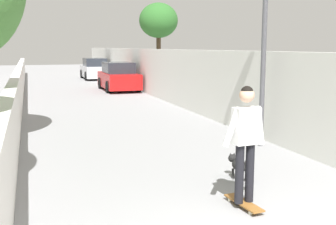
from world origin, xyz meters
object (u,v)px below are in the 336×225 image
at_px(dog, 238,165).
at_px(car_near, 119,77).
at_px(skateboard, 244,203).
at_px(person_skateboarder, 246,135).
at_px(lamp_post, 264,28).
at_px(tree_right_far, 159,21).
at_px(car_far, 95,69).

xyz_separation_m(dog, car_near, (16.02, -1.15, 0.44)).
distance_m(skateboard, person_skateboarder, 1.04).
bearing_deg(lamp_post, skateboard, 145.68).
height_order(person_skateboarder, car_near, person_skateboarder).
bearing_deg(tree_right_far, skateboard, 166.92).
distance_m(skateboard, dog, 1.36).
bearing_deg(person_skateboarder, skateboard, -4.76).
height_order(skateboard, person_skateboarder, person_skateboarder).
distance_m(person_skateboarder, car_near, 17.34).
bearing_deg(lamp_post, dog, 140.96).
distance_m(dog, car_near, 16.07).
height_order(tree_right_far, car_far, tree_right_far).
xyz_separation_m(lamp_post, car_far, (22.45, 0.60, -2.09)).
height_order(dog, car_far, car_far).
distance_m(tree_right_far, car_far, 9.51).
relative_size(tree_right_far, person_skateboarder, 2.73).
bearing_deg(dog, skateboard, 155.48).
relative_size(tree_right_far, skateboard, 5.86).
relative_size(skateboard, dog, 0.54).
relative_size(person_skateboarder, dog, 1.15).
distance_m(lamp_post, car_far, 22.55).
xyz_separation_m(tree_right_far, dog, (-15.89, 3.42, -3.49)).
bearing_deg(tree_right_far, dog, 167.86).
bearing_deg(car_far, dog, 177.32).
distance_m(skateboard, car_near, 17.34).
height_order(lamp_post, car_near, lamp_post).
distance_m(lamp_post, skateboard, 4.93).
xyz_separation_m(person_skateboarder, dog, (1.22, -0.56, -0.84)).
bearing_deg(tree_right_far, car_near, 86.65).
xyz_separation_m(skateboard, car_far, (25.83, -1.71, 0.65)).
bearing_deg(dog, lamp_post, -39.04).
bearing_deg(person_skateboarder, tree_right_far, -13.08).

